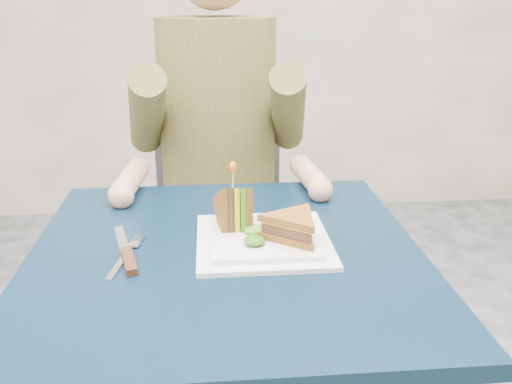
{
  "coord_description": "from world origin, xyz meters",
  "views": [
    {
      "loc": [
        -0.02,
        -0.94,
        1.2
      ],
      "look_at": [
        0.06,
        0.07,
        0.82
      ],
      "focal_mm": 38.0,
      "sensor_mm": 36.0,
      "label": 1
    }
  ],
  "objects": [
    {
      "name": "diner",
      "position": [
        -0.0,
        0.62,
        0.91
      ],
      "size": [
        0.54,
        0.59,
        0.74
      ],
      "color": "brown",
      "rests_on": "chair"
    },
    {
      "name": "chair",
      "position": [
        0.0,
        0.73,
        0.54
      ],
      "size": [
        0.42,
        0.4,
        0.93
      ],
      "color": "#47474C",
      "rests_on": "ground"
    },
    {
      "name": "table",
      "position": [
        0.0,
        0.0,
        0.65
      ],
      "size": [
        0.75,
        0.75,
        0.73
      ],
      "color": "black",
      "rests_on": "ground"
    },
    {
      "name": "lettuce_spill",
      "position": [
        0.08,
        0.03,
        0.76
      ],
      "size": [
        0.15,
        0.13,
        0.02
      ],
      "primitive_type": null,
      "color": "#337A14",
      "rests_on": "plate"
    },
    {
      "name": "sandwich_flat",
      "position": [
        0.13,
        -0.0,
        0.78
      ],
      "size": [
        0.19,
        0.19,
        0.05
      ],
      "color": "brown",
      "rests_on": "plate"
    },
    {
      "name": "knife",
      "position": [
        -0.18,
        -0.03,
        0.74
      ],
      "size": [
        0.07,
        0.22,
        0.02
      ],
      "color": "silver",
      "rests_on": "table"
    },
    {
      "name": "onion_ring",
      "position": [
        0.09,
        0.03,
        0.77
      ],
      "size": [
        0.04,
        0.04,
        0.02
      ],
      "primitive_type": "torus",
      "rotation": [
        0.44,
        0.0,
        0.0
      ],
      "color": "#9E4C7A",
      "rests_on": "plate"
    },
    {
      "name": "sandwich_upright",
      "position": [
        0.02,
        0.07,
        0.78
      ],
      "size": [
        0.09,
        0.14,
        0.14
      ],
      "color": "brown",
      "rests_on": "plate"
    },
    {
      "name": "toothpick",
      "position": [
        0.02,
        0.07,
        0.85
      ],
      "size": [
        0.01,
        0.01,
        0.06
      ],
      "primitive_type": "cylinder",
      "rotation": [
        0.14,
        0.07,
        0.0
      ],
      "color": "tan",
      "rests_on": "sandwich_upright"
    },
    {
      "name": "fork",
      "position": [
        -0.19,
        -0.02,
        0.73
      ],
      "size": [
        0.05,
        0.18,
        0.01
      ],
      "color": "silver",
      "rests_on": "table"
    },
    {
      "name": "toothpick_frill",
      "position": [
        0.02,
        0.07,
        0.88
      ],
      "size": [
        0.01,
        0.01,
        0.02
      ],
      "primitive_type": "ellipsoid",
      "color": "orange",
      "rests_on": "sandwich_upright"
    },
    {
      "name": "plate",
      "position": [
        0.07,
        0.02,
        0.74
      ],
      "size": [
        0.26,
        0.26,
        0.02
      ],
      "color": "white",
      "rests_on": "table"
    }
  ]
}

